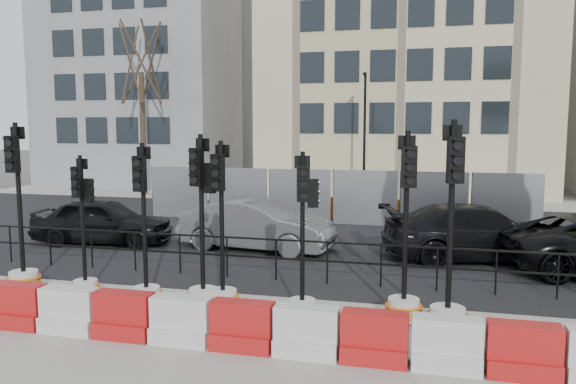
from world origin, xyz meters
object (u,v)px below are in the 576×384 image
(traffic_signal_d, at_px, (203,269))
(traffic_signal_h, at_px, (449,290))
(car_a, at_px, (103,221))
(traffic_signal_a, at_px, (22,257))
(car_c, at_px, (479,232))

(traffic_signal_d, height_order, traffic_signal_h, traffic_signal_h)
(traffic_signal_d, relative_size, car_a, 0.79)
(traffic_signal_h, bearing_deg, traffic_signal_d, 161.88)
(traffic_signal_a, distance_m, traffic_signal_d, 4.28)
(traffic_signal_d, distance_m, traffic_signal_h, 4.61)
(traffic_signal_d, xyz_separation_m, car_a, (-5.34, 5.03, -0.11))
(traffic_signal_h, height_order, car_a, traffic_signal_h)
(car_a, bearing_deg, traffic_signal_h, -125.00)
(traffic_signal_a, distance_m, car_a, 4.95)
(traffic_signal_d, relative_size, car_c, 0.62)
(traffic_signal_a, height_order, traffic_signal_d, traffic_signal_a)
(traffic_signal_h, bearing_deg, traffic_signal_a, 161.43)
(traffic_signal_d, relative_size, traffic_signal_h, 0.93)
(traffic_signal_a, height_order, traffic_signal_h, traffic_signal_h)
(traffic_signal_a, distance_m, car_c, 11.25)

